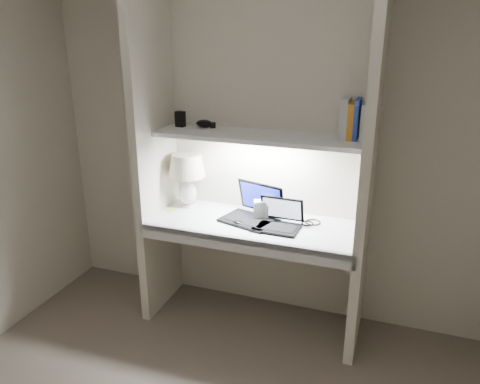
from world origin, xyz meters
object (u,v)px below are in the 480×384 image
at_px(laptop_main, 253,212).
at_px(speaker, 261,210).
at_px(book_row, 360,120).
at_px(laptop_netbook, 278,221).
at_px(table_lamp, 187,172).

bearing_deg(laptop_main, speaker, 37.98).
xyz_separation_m(speaker, book_row, (0.61, 0.10, 0.65)).
xyz_separation_m(laptop_netbook, book_row, (0.46, 0.19, 0.67)).
relative_size(laptop_netbook, speaker, 2.24).
xyz_separation_m(laptop_main, book_row, (0.66, 0.11, 0.66)).
relative_size(laptop_netbook, book_row, 1.20).
bearing_deg(book_row, laptop_main, -170.10).
xyz_separation_m(table_lamp, book_row, (1.19, 0.04, 0.44)).
relative_size(speaker, book_row, 0.54).
bearing_deg(book_row, speaker, -171.05).
xyz_separation_m(table_lamp, laptop_netbook, (0.73, -0.15, -0.23)).
bearing_deg(table_lamp, laptop_netbook, -11.27).
distance_m(laptop_main, laptop_netbook, 0.21).
bearing_deg(laptop_netbook, speaker, 150.91).
relative_size(laptop_main, laptop_netbook, 1.44).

